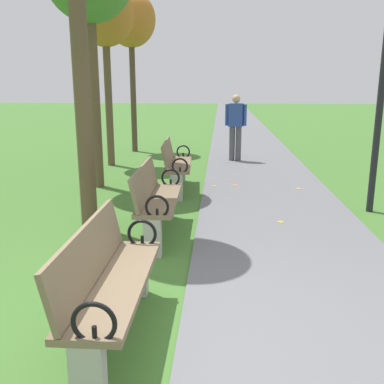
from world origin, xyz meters
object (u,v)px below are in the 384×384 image
park_bench_2 (156,198)px  pedestrian_walking (236,124)px  tree_3 (105,17)px  park_bench_3 (176,164)px  park_bench_1 (109,281)px  tree_4 (131,21)px

park_bench_2 → pedestrian_walking: pedestrian_walking is taller
tree_3 → pedestrian_walking: size_ratio=2.53×
park_bench_3 → pedestrian_walking: 3.37m
park_bench_2 → park_bench_1: bearing=-90.0°
park_bench_2 → tree_3: 5.90m
tree_3 → tree_4: tree_4 is taller
park_bench_1 → park_bench_3: size_ratio=0.99×
park_bench_3 → pedestrian_walking: size_ratio=1.00×
pedestrian_walking → tree_3: bearing=-166.1°
tree_3 → park_bench_3: bearing=-53.2°
tree_3 → tree_4: (0.14, 2.21, 0.19)m
tree_3 → pedestrian_walking: 3.89m
park_bench_2 → pedestrian_walking: 5.72m
park_bench_2 → tree_3: bearing=110.3°
park_bench_1 → pedestrian_walking: bearing=81.6°
park_bench_1 → park_bench_2: size_ratio=1.00×
tree_4 → tree_3: bearing=-93.6°
pedestrian_walking → park_bench_3: bearing=-110.5°
park_bench_1 → park_bench_2: same height
tree_3 → park_bench_2: bearing=-69.7°
park_bench_3 → tree_3: 4.13m
tree_4 → park_bench_1: bearing=-80.1°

